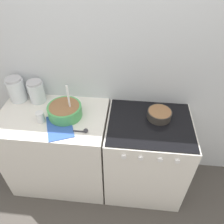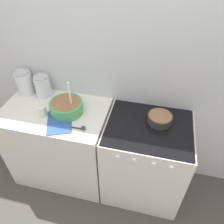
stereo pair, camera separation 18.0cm
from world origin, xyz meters
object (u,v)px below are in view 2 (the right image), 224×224
object	(u,v)px
baking_pan	(160,118)
mixing_bowl	(66,106)
storage_jar_left	(25,84)
storage_jar_middle	(43,87)
tin_can	(42,111)
stove	(144,160)

from	to	relation	value
baking_pan	mixing_bowl	bearing A→B (deg)	-175.93
mixing_bowl	storage_jar_left	bearing A→B (deg)	159.77
baking_pan	storage_jar_middle	distance (m)	1.09
storage_jar_middle	tin_can	xyz separation A→B (m)	(0.12, -0.27, -0.04)
storage_jar_left	mixing_bowl	bearing A→B (deg)	-20.23
stove	storage_jar_middle	world-z (taller)	storage_jar_middle
storage_jar_middle	baking_pan	bearing A→B (deg)	-6.43
storage_jar_middle	tin_can	world-z (taller)	storage_jar_middle
mixing_bowl	baking_pan	world-z (taller)	mixing_bowl
mixing_bowl	storage_jar_middle	bearing A→B (deg)	149.37
stove	tin_can	size ratio (longest dim) A/B	9.45
stove	storage_jar_left	distance (m)	1.32
storage_jar_middle	tin_can	size ratio (longest dim) A/B	2.19
mixing_bowl	tin_can	distance (m)	0.20
baking_pan	storage_jar_left	world-z (taller)	storage_jar_left
mixing_bowl	storage_jar_middle	distance (m)	0.35
storage_jar_middle	mixing_bowl	bearing A→B (deg)	-30.63
mixing_bowl	storage_jar_left	size ratio (longest dim) A/B	1.36
tin_can	baking_pan	bearing A→B (deg)	8.58
tin_can	storage_jar_middle	bearing A→B (deg)	114.28
stove	baking_pan	xyz separation A→B (m)	(0.07, 0.07, 0.48)
mixing_bowl	storage_jar_left	world-z (taller)	mixing_bowl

